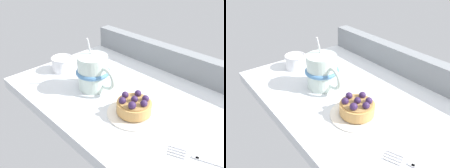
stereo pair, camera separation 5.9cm
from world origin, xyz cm
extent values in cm
cube|color=silver|center=(0.00, 0.00, -1.64)|extent=(65.60, 43.95, 3.28)
cube|color=gray|center=(0.00, 19.84, 3.83)|extent=(64.28, 4.26, 7.66)
cylinder|color=silver|center=(6.62, -6.36, 0.40)|extent=(13.01, 13.01, 0.79)
cylinder|color=silver|center=(6.62, -6.36, 0.20)|extent=(7.16, 7.16, 0.40)
cylinder|color=tan|center=(6.62, -6.36, 2.11)|extent=(8.38, 8.38, 2.63)
cylinder|color=#A37942|center=(6.62, -6.36, 3.57)|extent=(7.37, 7.37, 0.30)
sphere|color=#331E47|center=(6.62, -6.36, 4.31)|extent=(1.67, 1.67, 1.67)
sphere|color=#331E47|center=(9.25, -6.11, 4.31)|extent=(1.70, 1.70, 1.70)
sphere|color=#331E47|center=(8.24, -4.23, 4.23)|extent=(1.69, 1.69, 1.69)
sphere|color=#331E47|center=(5.50, -3.75, 4.17)|extent=(1.71, 1.71, 1.71)
sphere|color=#331E47|center=(3.88, -6.62, 4.32)|extent=(1.71, 1.71, 1.71)
sphere|color=#331E47|center=(4.95, -8.69, 4.18)|extent=(1.73, 1.73, 1.73)
sphere|color=#331E47|center=(7.91, -8.64, 4.34)|extent=(1.85, 1.85, 1.85)
cylinder|color=silver|center=(-9.48, -5.34, 4.88)|extent=(8.46, 8.46, 9.76)
torus|color=#4C7FB2|center=(-9.48, -5.34, 5.09)|extent=(9.67, 9.67, 1.17)
torus|color=silver|center=(-4.30, -5.34, 4.88)|extent=(6.51, 1.04, 6.51)
cylinder|color=silver|center=(-11.18, -4.71, 10.81)|extent=(0.93, 1.89, 7.09)
cube|color=silver|center=(23.99, -8.20, 0.30)|extent=(1.32, 0.97, 0.60)
cube|color=silver|center=(20.33, -8.51, 0.30)|extent=(3.33, 1.55, 0.60)
cube|color=silver|center=(20.61, -9.19, 0.30)|extent=(3.33, 1.55, 0.60)
cube|color=silver|center=(20.89, -9.87, 0.30)|extent=(3.33, 1.55, 0.60)
cube|color=silver|center=(21.17, -10.55, 0.30)|extent=(3.33, 1.55, 0.60)
cylinder|color=white|center=(-24.68, -5.64, 2.16)|extent=(6.48, 6.48, 4.33)
torus|color=silver|center=(-24.68, -5.64, 4.33)|extent=(6.95, 6.95, 0.60)
camera|label=1|loc=(34.82, -41.19, 35.14)|focal=37.07mm
camera|label=2|loc=(38.68, -36.74, 35.14)|focal=37.07mm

